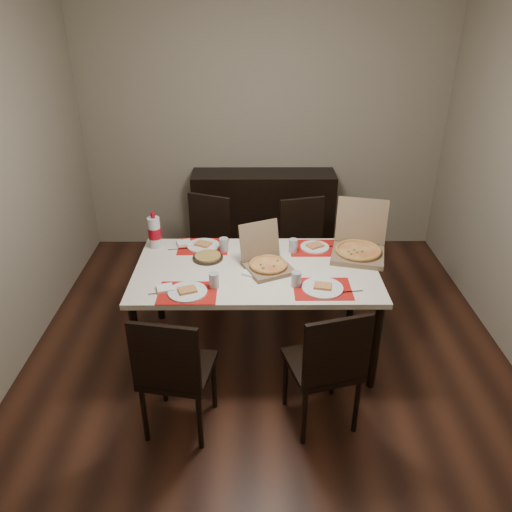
# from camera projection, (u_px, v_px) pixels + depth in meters

# --- Properties ---
(ground) EXTENTS (3.80, 4.00, 0.02)m
(ground) POSITION_uv_depth(u_px,v_px,m) (267.00, 351.00, 4.05)
(ground) COLOR #3D1E12
(ground) RESTS_ON ground
(room_walls) EXTENTS (3.84, 4.02, 2.62)m
(room_walls) POSITION_uv_depth(u_px,v_px,m) (268.00, 122.00, 3.62)
(room_walls) COLOR gray
(room_walls) RESTS_ON ground
(sideboard) EXTENTS (1.50, 0.40, 0.90)m
(sideboard) POSITION_uv_depth(u_px,v_px,m) (263.00, 213.00, 5.41)
(sideboard) COLOR black
(sideboard) RESTS_ON ground
(dining_table) EXTENTS (1.80, 1.00, 0.75)m
(dining_table) POSITION_uv_depth(u_px,v_px,m) (256.00, 276.00, 3.75)
(dining_table) COLOR #EDE1C7
(dining_table) RESTS_ON ground
(chair_near_left) EXTENTS (0.49, 0.49, 0.93)m
(chair_near_left) POSITION_uv_depth(u_px,v_px,m) (174.00, 370.00, 3.06)
(chair_near_left) COLOR black
(chair_near_left) RESTS_ON ground
(chair_near_right) EXTENTS (0.52, 0.52, 0.93)m
(chair_near_right) POSITION_uv_depth(u_px,v_px,m) (327.00, 364.00, 3.11)
(chair_near_right) COLOR black
(chair_near_right) RESTS_ON ground
(chair_far_left) EXTENTS (0.54, 0.54, 0.93)m
(chair_far_left) POSITION_uv_depth(u_px,v_px,m) (205.00, 242.00, 4.65)
(chair_far_left) COLOR black
(chair_far_left) RESTS_ON ground
(chair_far_right) EXTENTS (0.51, 0.51, 0.93)m
(chair_far_right) POSITION_uv_depth(u_px,v_px,m) (305.00, 246.00, 4.58)
(chair_far_right) COLOR black
(chair_far_right) RESTS_ON ground
(setting_near_left) EXTENTS (0.48, 0.30, 0.11)m
(setting_near_left) POSITION_uv_depth(u_px,v_px,m) (191.00, 289.00, 3.41)
(setting_near_left) COLOR red
(setting_near_left) RESTS_ON dining_table
(setting_near_right) EXTENTS (0.49, 0.30, 0.11)m
(setting_near_right) POSITION_uv_depth(u_px,v_px,m) (316.00, 286.00, 3.45)
(setting_near_right) COLOR red
(setting_near_right) RESTS_ON dining_table
(setting_far_left) EXTENTS (0.48, 0.30, 0.11)m
(setting_far_left) POSITION_uv_depth(u_px,v_px,m) (206.00, 245.00, 4.00)
(setting_far_left) COLOR red
(setting_far_left) RESTS_ON dining_table
(setting_far_right) EXTENTS (0.45, 0.30, 0.11)m
(setting_far_right) POSITION_uv_depth(u_px,v_px,m) (309.00, 247.00, 3.98)
(setting_far_right) COLOR red
(setting_far_right) RESTS_ON dining_table
(napkin_loose) EXTENTS (0.15, 0.16, 0.02)m
(napkin_loose) POSITION_uv_depth(u_px,v_px,m) (252.00, 272.00, 3.64)
(napkin_loose) COLOR white
(napkin_loose) RESTS_ON dining_table
(pizza_box_center) EXTENTS (0.43, 0.45, 0.32)m
(pizza_box_center) POSITION_uv_depth(u_px,v_px,m) (267.00, 262.00, 3.69)
(pizza_box_center) COLOR brown
(pizza_box_center) RESTS_ON dining_table
(pizza_box_right) EXTENTS (0.49, 0.52, 0.40)m
(pizza_box_right) POSITION_uv_depth(u_px,v_px,m) (359.00, 248.00, 3.88)
(pizza_box_right) COLOR brown
(pizza_box_right) RESTS_ON dining_table
(faina_plate) EXTENTS (0.24, 0.24, 0.03)m
(faina_plate) POSITION_uv_depth(u_px,v_px,m) (208.00, 257.00, 3.84)
(faina_plate) COLOR black
(faina_plate) RESTS_ON dining_table
(dip_bowl) EXTENTS (0.17, 0.17, 0.03)m
(dip_bowl) POSITION_uv_depth(u_px,v_px,m) (259.00, 255.00, 3.86)
(dip_bowl) COLOR white
(dip_bowl) RESTS_ON dining_table
(soda_bottle) EXTENTS (0.10, 0.10, 0.30)m
(soda_bottle) POSITION_uv_depth(u_px,v_px,m) (155.00, 232.00, 3.97)
(soda_bottle) COLOR silver
(soda_bottle) RESTS_ON dining_table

